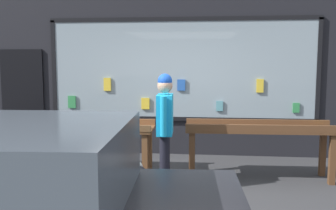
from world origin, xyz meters
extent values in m
plane|color=#38383A|center=(0.00, 0.00, 0.00)|extent=(40.00, 40.00, 0.00)
cube|color=black|center=(0.00, 2.40, 1.85)|extent=(8.01, 0.20, 3.69)
cube|color=#8C9EA8|center=(0.09, 2.27, 1.70)|extent=(5.17, 0.03, 1.94)
cube|color=black|center=(0.09, 2.27, 2.67)|extent=(5.25, 0.06, 0.08)
cube|color=black|center=(0.09, 2.27, 0.72)|extent=(5.25, 0.06, 0.08)
cube|color=black|center=(-2.49, 2.27, 1.70)|extent=(0.08, 0.06, 1.94)
cube|color=black|center=(2.68, 2.27, 1.70)|extent=(0.08, 0.06, 1.94)
cube|color=#338C4C|center=(-2.13, 2.23, 1.04)|extent=(0.16, 0.03, 0.25)
cube|color=yellow|center=(-1.39, 2.23, 1.40)|extent=(0.14, 0.03, 0.26)
cube|color=yellow|center=(-0.62, 2.23, 1.02)|extent=(0.16, 0.03, 0.22)
cube|color=#2659B2|center=(0.09, 2.23, 1.40)|extent=(0.16, 0.03, 0.22)
cube|color=#5999A5|center=(0.84, 2.23, 0.99)|extent=(0.13, 0.03, 0.20)
cube|color=yellow|center=(1.60, 2.23, 1.39)|extent=(0.13, 0.03, 0.26)
cube|color=#338C4C|center=(2.28, 2.23, 0.98)|extent=(0.12, 0.03, 0.19)
cube|color=black|center=(-3.19, 2.27, 1.05)|extent=(0.90, 0.04, 2.10)
cube|color=brown|center=(-2.47, 0.56, 0.37)|extent=(0.09, 0.09, 0.73)
cube|color=brown|center=(-0.36, 0.63, 0.37)|extent=(0.09, 0.09, 0.73)
cube|color=brown|center=(-2.49, 1.09, 0.37)|extent=(0.09, 0.09, 0.73)
cube|color=brown|center=(-0.38, 1.16, 0.37)|extent=(0.09, 0.09, 0.73)
cube|color=brown|center=(-1.42, 0.86, 0.75)|extent=(2.33, 0.76, 0.04)
cube|color=brown|center=(-1.41, 0.55, 0.81)|extent=(2.31, 0.13, 0.12)
cube|color=brown|center=(-1.43, 1.18, 0.81)|extent=(2.31, 0.13, 0.12)
cube|color=#2659B2|center=(-2.45, 0.70, 0.78)|extent=(0.17, 0.20, 0.02)
cube|color=#5999A5|center=(-2.17, 0.95, 0.79)|extent=(0.20, 0.25, 0.03)
cube|color=black|center=(-1.95, 0.63, 0.78)|extent=(0.13, 0.18, 0.02)
cube|color=#994CA5|center=(-1.65, 1.03, 0.79)|extent=(0.18, 0.25, 0.03)
cube|color=silver|center=(-1.44, 0.87, 0.79)|extent=(0.20, 0.22, 0.03)
cube|color=#5999A5|center=(-1.20, 0.69, 0.79)|extent=(0.16, 0.23, 0.03)
cube|color=red|center=(-0.95, 0.78, 0.79)|extent=(0.21, 0.25, 0.03)
cube|color=yellow|center=(-0.65, 1.08, 0.78)|extent=(0.14, 0.20, 0.02)
cube|color=orange|center=(-0.38, 0.83, 0.79)|extent=(0.19, 0.23, 0.03)
cube|color=brown|center=(0.38, 0.61, 0.38)|extent=(0.09, 0.09, 0.77)
cube|color=brown|center=(2.49, 0.68, 0.38)|extent=(0.09, 0.09, 0.77)
cube|color=brown|center=(0.36, 1.05, 0.38)|extent=(0.09, 0.09, 0.77)
cube|color=brown|center=(2.47, 1.11, 0.38)|extent=(0.09, 0.09, 0.77)
cube|color=brown|center=(1.42, 0.86, 0.79)|extent=(2.33, 0.67, 0.04)
cube|color=brown|center=(1.43, 0.59, 0.85)|extent=(2.31, 0.13, 0.12)
cube|color=brown|center=(1.42, 1.13, 0.85)|extent=(2.31, 0.13, 0.12)
cube|color=silver|center=(0.46, 0.69, 0.82)|extent=(0.14, 0.21, 0.03)
cube|color=silver|center=(0.94, 0.73, 0.82)|extent=(0.18, 0.24, 0.02)
cube|color=black|center=(1.43, 0.81, 0.82)|extent=(0.13, 0.22, 0.02)
cube|color=#2659B2|center=(1.91, 0.84, 0.82)|extent=(0.16, 0.18, 0.02)
cube|color=yellow|center=(2.44, 0.98, 0.82)|extent=(0.13, 0.21, 0.02)
cylinder|color=black|center=(0.00, 0.16, 0.40)|extent=(0.14, 0.14, 0.81)
cylinder|color=black|center=(-0.01, 0.32, 0.40)|extent=(0.14, 0.14, 0.81)
cube|color=#19A5E0|center=(0.00, 0.24, 1.09)|extent=(0.24, 0.47, 0.57)
cylinder|color=#19A5E0|center=(0.01, -0.04, 1.11)|extent=(0.09, 0.09, 0.54)
cylinder|color=#19A5E0|center=(-0.02, 0.53, 1.11)|extent=(0.09, 0.09, 0.54)
sphere|color=tan|center=(0.00, 0.24, 1.51)|extent=(0.22, 0.22, 0.22)
sphere|color=blue|center=(0.00, 0.24, 1.58)|extent=(0.21, 0.21, 0.21)
ellipsoid|color=white|center=(-0.34, -0.05, 0.29)|extent=(0.31, 0.40, 0.21)
ellipsoid|color=black|center=(-0.34, -0.05, 0.30)|extent=(0.27, 0.27, 0.22)
sphere|color=white|center=(-0.41, 0.15, 0.33)|extent=(0.19, 0.19, 0.19)
cylinder|color=white|center=(-0.27, -0.24, 0.32)|extent=(0.06, 0.10, 0.12)
cylinder|color=white|center=(-0.32, 0.07, 0.09)|extent=(0.04, 0.04, 0.18)
cylinder|color=white|center=(-0.42, 0.03, 0.09)|extent=(0.04, 0.04, 0.18)
cylinder|color=white|center=(-0.25, -0.13, 0.09)|extent=(0.04, 0.04, 0.18)
cylinder|color=white|center=(-0.35, -0.17, 0.09)|extent=(0.04, 0.04, 0.18)
camera|label=1|loc=(0.61, -5.05, 1.84)|focal=40.00mm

